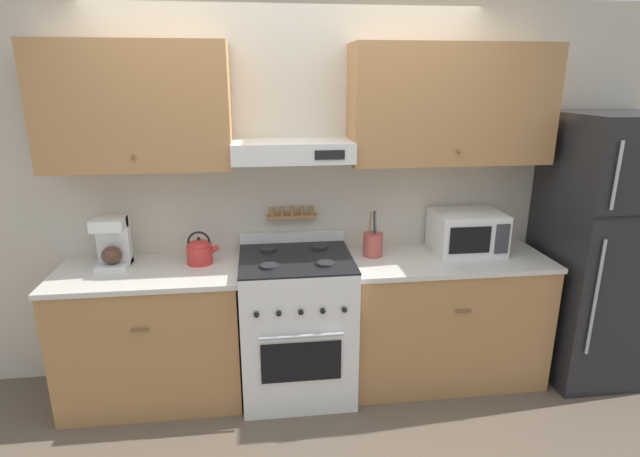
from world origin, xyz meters
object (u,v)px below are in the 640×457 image
Objects in this scene: microwave at (467,232)px; utensil_crock at (373,244)px; tea_kettle at (200,251)px; coffee_maker at (112,242)px; stove_range at (297,324)px; refrigerator at (602,249)px.

utensil_crock is (-0.67, -0.02, -0.06)m from microwave.
coffee_maker is at bearing 177.38° from tea_kettle.
stove_range is 0.80m from tea_kettle.
utensil_crock reaches higher than tea_kettle.
tea_kettle is 1.15m from utensil_crock.
tea_kettle is at bearing -2.62° from coffee_maker.
utensil_crock is at bearing -0.84° from coffee_maker.
stove_range is 0.74m from utensil_crock.
microwave reaches higher than stove_range.
tea_kettle is 0.47× the size of microwave.
refrigerator is 8.48× the size of tea_kettle.
tea_kettle is at bearing -179.43° from microwave.
coffee_maker reaches higher than stove_range.
coffee_maker is 1.69m from utensil_crock.
refrigerator reaches higher than microwave.
microwave is (2.35, -0.01, -0.02)m from coffee_maker.
stove_range is 1.33m from microwave.
refrigerator reaches higher than coffee_maker.
coffee_maker is 0.70× the size of microwave.
refrigerator is 5.71× the size of coffee_maker.
coffee_maker is at bearing 179.16° from utensil_crock.
microwave reaches higher than tea_kettle.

